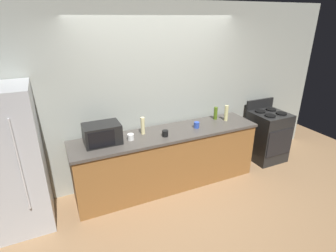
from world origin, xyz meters
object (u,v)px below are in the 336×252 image
object	(u,v)px
refrigerator	(10,162)
bottle_hand_soap	(143,126)
bottle_vinegar	(226,113)
mug_white	(131,137)
bottle_olive_oil	(216,113)
stove_range	(267,136)
mug_blue	(197,125)
microwave	(102,134)
mug_black	(165,133)

from	to	relation	value
refrigerator	bottle_hand_soap	world-z (taller)	refrigerator
bottle_vinegar	mug_white	xyz separation A→B (m)	(-1.64, -0.06, -0.08)
bottle_olive_oil	stove_range	bearing A→B (deg)	-8.77
bottle_vinegar	mug_blue	bearing A→B (deg)	-173.51
microwave	bottle_vinegar	distance (m)	2.01
bottle_vinegar	microwave	bearing A→B (deg)	179.80
microwave	mug_black	world-z (taller)	microwave
microwave	bottle_olive_oil	world-z (taller)	microwave
microwave	bottle_hand_soap	xyz separation A→B (m)	(0.59, 0.05, -0.01)
mug_white	mug_black	size ratio (longest dim) A/B	1.01
refrigerator	mug_blue	world-z (taller)	refrigerator
mug_white	refrigerator	bearing A→B (deg)	179.38
microwave	mug_blue	world-z (taller)	microwave
stove_range	mug_black	xyz separation A→B (m)	(-2.09, -0.11, 0.48)
bottle_vinegar	mug_blue	distance (m)	0.60
bottle_olive_oil	bottle_hand_soap	size ratio (longest dim) A/B	0.82
bottle_hand_soap	mug_blue	xyz separation A→B (m)	(0.82, -0.13, -0.08)
bottle_olive_oil	mug_black	size ratio (longest dim) A/B	2.36
refrigerator	stove_range	xyz separation A→B (m)	(4.05, 0.00, -0.44)
bottle_hand_soap	mug_blue	world-z (taller)	bottle_hand_soap
bottle_hand_soap	mug_blue	size ratio (longest dim) A/B	2.70
mug_black	mug_blue	bearing A→B (deg)	8.29
microwave	refrigerator	bearing A→B (deg)	-177.51
bottle_vinegar	mug_white	size ratio (longest dim) A/B	2.86
refrigerator	bottle_olive_oil	size ratio (longest dim) A/B	8.63
refrigerator	bottle_hand_soap	xyz separation A→B (m)	(1.70, 0.10, 0.13)
microwave	mug_black	size ratio (longest dim) A/B	5.42
microwave	mug_white	xyz separation A→B (m)	(0.37, -0.06, -0.09)
bottle_olive_oil	bottle_hand_soap	distance (m)	1.30
stove_range	bottle_olive_oil	xyz separation A→B (m)	(-1.06, 0.16, 0.54)
refrigerator	bottle_vinegar	bearing A→B (deg)	0.76
microwave	bottle_hand_soap	size ratio (longest dim) A/B	1.90
bottle_vinegar	mug_black	distance (m)	1.17
bottle_olive_oil	mug_black	bearing A→B (deg)	-165.28
microwave	bottle_vinegar	world-z (taller)	microwave
refrigerator	stove_range	distance (m)	4.07
stove_range	refrigerator	bearing A→B (deg)	-180.00
stove_range	mug_blue	distance (m)	1.61
stove_range	bottle_olive_oil	world-z (taller)	bottle_olive_oil
bottle_olive_oil	microwave	bearing A→B (deg)	-176.51
bottle_vinegar	mug_blue	xyz separation A→B (m)	(-0.60, -0.07, -0.08)
mug_blue	mug_white	xyz separation A→B (m)	(-1.04, 0.01, -0.00)
refrigerator	microwave	distance (m)	1.11
bottle_olive_oil	mug_blue	xyz separation A→B (m)	(-0.47, -0.19, -0.06)
stove_range	bottle_hand_soap	size ratio (longest dim) A/B	4.27
bottle_vinegar	mug_black	size ratio (longest dim) A/B	2.89
bottle_hand_soap	mug_black	world-z (taller)	bottle_hand_soap
refrigerator	stove_range	world-z (taller)	refrigerator
bottle_vinegar	bottle_olive_oil	bearing A→B (deg)	135.11
bottle_hand_soap	mug_white	world-z (taller)	bottle_hand_soap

